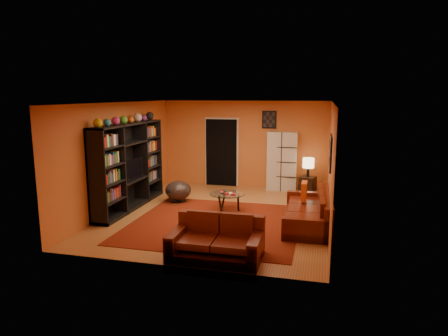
% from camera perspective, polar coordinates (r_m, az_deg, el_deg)
% --- Properties ---
extents(floor, '(6.00, 6.00, 0.00)m').
position_cam_1_polar(floor, '(9.50, -0.73, -6.57)').
color(floor, '#935B2D').
rests_on(floor, ground).
extents(ceiling, '(6.00, 6.00, 0.00)m').
position_cam_1_polar(ceiling, '(9.08, -0.77, 9.31)').
color(ceiling, white).
rests_on(ceiling, wall_back).
extents(wall_back, '(6.00, 0.00, 6.00)m').
position_cam_1_polar(wall_back, '(12.10, 2.89, 3.42)').
color(wall_back, '#C1622A').
rests_on(wall_back, floor).
extents(wall_front, '(6.00, 0.00, 6.00)m').
position_cam_1_polar(wall_front, '(6.40, -7.62, -3.05)').
color(wall_front, '#C1622A').
rests_on(wall_front, floor).
extents(wall_left, '(0.00, 6.00, 6.00)m').
position_cam_1_polar(wall_left, '(10.13, -14.56, 1.71)').
color(wall_left, '#C1622A').
rests_on(wall_left, floor).
extents(wall_right, '(0.00, 6.00, 6.00)m').
position_cam_1_polar(wall_right, '(8.91, 15.00, 0.51)').
color(wall_right, '#C1622A').
rests_on(wall_right, floor).
extents(rug, '(3.60, 3.60, 0.01)m').
position_cam_1_polar(rug, '(8.83, -1.26, -7.88)').
color(rug, '#501409').
rests_on(rug, floor).
extents(doorway, '(0.95, 0.10, 2.04)m').
position_cam_1_polar(doorway, '(12.25, -0.38, 2.21)').
color(doorway, black).
rests_on(doorway, floor).
extents(wall_art_right, '(0.03, 1.00, 0.70)m').
position_cam_1_polar(wall_art_right, '(8.56, 14.99, 2.16)').
color(wall_art_right, black).
rests_on(wall_art_right, wall_right).
extents(wall_art_back, '(0.42, 0.03, 0.52)m').
position_cam_1_polar(wall_art_back, '(11.89, 6.47, 6.88)').
color(wall_art_back, black).
rests_on(wall_art_back, wall_back).
extents(entertainment_unit, '(0.45, 3.00, 2.10)m').
position_cam_1_polar(entertainment_unit, '(10.06, -13.37, 0.26)').
color(entertainment_unit, black).
rests_on(entertainment_unit, floor).
extents(tv, '(0.92, 0.12, 0.53)m').
position_cam_1_polar(tv, '(10.00, -13.26, -0.18)').
color(tv, black).
rests_on(tv, entertainment_unit).
extents(sofa, '(1.06, 2.39, 0.85)m').
position_cam_1_polar(sofa, '(8.88, 12.38, -6.15)').
color(sofa, '#4A1309').
rests_on(sofa, rug).
extents(loveseat, '(1.58, 0.96, 0.85)m').
position_cam_1_polar(loveseat, '(7.05, -0.98, -10.32)').
color(loveseat, '#4A1309').
rests_on(loveseat, rug).
extents(throw_pillow, '(0.12, 0.42, 0.42)m').
position_cam_1_polar(throw_pillow, '(9.22, 11.37, -3.26)').
color(throw_pillow, '#D84E18').
rests_on(throw_pillow, sofa).
extents(coffee_table, '(0.86, 0.86, 0.43)m').
position_cam_1_polar(coffee_table, '(9.64, 0.48, -3.92)').
color(coffee_table, silver).
rests_on(coffee_table, floor).
extents(storage_cabinet, '(0.88, 0.44, 1.72)m').
position_cam_1_polar(storage_cabinet, '(11.80, 8.26, 0.98)').
color(storage_cabinet, beige).
rests_on(storage_cabinet, floor).
extents(bowl_chair, '(0.68, 0.68, 0.55)m').
position_cam_1_polar(bowl_chair, '(10.55, -6.56, -3.23)').
color(bowl_chair, black).
rests_on(bowl_chair, floor).
extents(side_table, '(0.51, 0.51, 0.50)m').
position_cam_1_polar(side_table, '(11.54, 11.85, -2.43)').
color(side_table, black).
rests_on(side_table, floor).
extents(table_lamp, '(0.32, 0.32, 0.53)m').
position_cam_1_polar(table_lamp, '(11.42, 11.96, 0.64)').
color(table_lamp, black).
rests_on(table_lamp, side_table).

